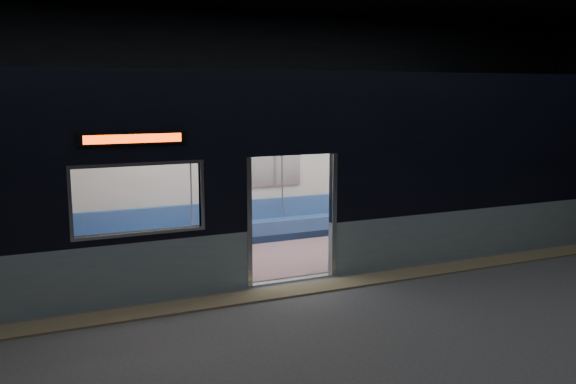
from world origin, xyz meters
TOP-DOWN VIEW (x-y plane):
  - station_floor at (0.00, 0.00)m, footprint 24.00×14.00m
  - station_envelope at (0.00, 0.00)m, footprint 24.00×14.00m
  - tactile_strip at (0.00, 0.55)m, footprint 22.80×0.50m
  - metro_car at (-0.00, 2.54)m, footprint 18.00×3.04m
  - passenger at (3.81, 3.55)m, footprint 0.40×0.69m
  - handbag at (3.81, 3.32)m, footprint 0.31×0.28m
  - transit_map at (0.88, 3.85)m, footprint 1.01×0.03m

SIDE VIEW (x-z plane):
  - station_floor at x=0.00m, z-range -0.01..0.00m
  - tactile_strip at x=0.00m, z-range 0.00..0.03m
  - handbag at x=3.81m, z-range 0.61..0.74m
  - passenger at x=3.81m, z-range 0.11..1.49m
  - transit_map at x=0.88m, z-range 1.15..1.81m
  - metro_car at x=0.00m, z-range 0.17..3.52m
  - station_envelope at x=0.00m, z-range 1.16..6.16m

